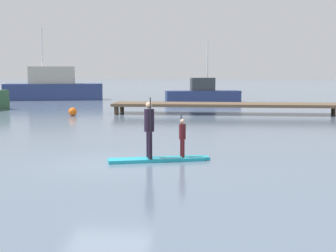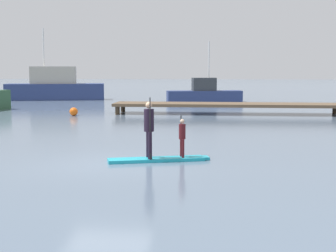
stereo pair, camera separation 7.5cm
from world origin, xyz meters
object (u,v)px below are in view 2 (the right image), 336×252
(paddleboard_near, at_px, (159,159))
(paddler_adult, at_px, (149,126))
(paddler_child_solo, at_px, (182,136))
(mooring_buoy_far, at_px, (74,112))
(trawler_grey_distant, at_px, (204,94))
(fishing_boat_white_large, at_px, (55,87))

(paddleboard_near, relative_size, paddler_adult, 1.68)
(paddler_child_solo, relative_size, mooring_buoy_far, 2.56)
(paddler_child_solo, bearing_deg, trawler_grey_distant, 90.12)
(paddler_adult, height_order, mooring_buoy_far, paddler_adult)
(mooring_buoy_far, bearing_deg, paddler_adult, -65.61)
(paddleboard_near, height_order, fishing_boat_white_large, fishing_boat_white_large)
(paddler_child_solo, xyz_separation_m, fishing_boat_white_large, (-13.46, 28.83, 0.35))
(trawler_grey_distant, distance_m, mooring_buoy_far, 15.25)
(paddler_child_solo, xyz_separation_m, mooring_buoy_far, (-7.45, 13.98, -0.51))
(paddler_adult, xyz_separation_m, paddler_child_solo, (0.98, 0.31, -0.32))
(paddler_child_solo, xyz_separation_m, trawler_grey_distant, (-0.06, 27.31, -0.06))
(trawler_grey_distant, bearing_deg, paddleboard_near, -91.33)
(paddleboard_near, xyz_separation_m, trawler_grey_distant, (0.64, 27.53, 0.65))
(mooring_buoy_far, bearing_deg, paddleboard_near, -64.55)
(fishing_boat_white_large, bearing_deg, trawler_grey_distant, -6.45)
(paddler_adult, bearing_deg, fishing_boat_white_large, 113.20)
(paddler_child_solo, bearing_deg, paddler_adult, -162.48)
(paddler_adult, height_order, paddler_child_solo, paddler_adult)
(trawler_grey_distant, height_order, mooring_buoy_far, trawler_grey_distant)
(paddler_adult, xyz_separation_m, mooring_buoy_far, (-6.48, 14.29, -0.83))
(paddleboard_near, distance_m, fishing_boat_white_large, 31.75)
(paddleboard_near, height_order, mooring_buoy_far, mooring_buoy_far)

